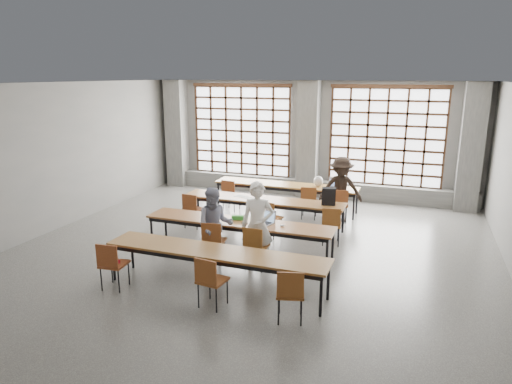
% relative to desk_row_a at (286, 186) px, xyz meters
% --- Properties ---
extents(floor, '(11.00, 11.00, 0.00)m').
position_rel_desk_row_a_xyz_m(floor, '(0.21, -3.56, -0.66)').
color(floor, '#4F4F4C').
rests_on(floor, ground).
extents(ceiling, '(11.00, 11.00, 0.00)m').
position_rel_desk_row_a_xyz_m(ceiling, '(0.21, -3.56, 2.84)').
color(ceiling, silver).
rests_on(ceiling, floor).
extents(wall_back, '(10.00, 0.00, 10.00)m').
position_rel_desk_row_a_xyz_m(wall_back, '(0.21, 1.94, 1.09)').
color(wall_back, slate).
rests_on(wall_back, floor).
extents(wall_front, '(10.00, 0.00, 10.00)m').
position_rel_desk_row_a_xyz_m(wall_front, '(0.21, -9.06, 1.09)').
color(wall_front, slate).
rests_on(wall_front, floor).
extents(wall_left, '(0.00, 11.00, 11.00)m').
position_rel_desk_row_a_xyz_m(wall_left, '(-4.79, -3.56, 1.09)').
color(wall_left, slate).
rests_on(wall_left, floor).
extents(column_left, '(0.60, 0.55, 3.50)m').
position_rel_desk_row_a_xyz_m(column_left, '(-4.29, 1.66, 1.09)').
color(column_left, '#50504E').
rests_on(column_left, floor).
extents(column_mid, '(0.60, 0.55, 3.50)m').
position_rel_desk_row_a_xyz_m(column_mid, '(0.21, 1.66, 1.09)').
color(column_mid, '#50504E').
rests_on(column_mid, floor).
extents(column_right, '(0.60, 0.55, 3.50)m').
position_rel_desk_row_a_xyz_m(column_right, '(4.71, 1.66, 1.09)').
color(column_right, '#50504E').
rests_on(column_right, floor).
extents(window_left, '(3.32, 0.12, 3.00)m').
position_rel_desk_row_a_xyz_m(window_left, '(-2.04, 1.86, 1.24)').
color(window_left, white).
rests_on(window_left, wall_back).
extents(window_right, '(3.32, 0.12, 3.00)m').
position_rel_desk_row_a_xyz_m(window_right, '(2.46, 1.86, 1.24)').
color(window_right, white).
rests_on(window_right, wall_back).
extents(sill_ledge, '(9.80, 0.35, 0.50)m').
position_rel_desk_row_a_xyz_m(sill_ledge, '(0.21, 1.74, -0.41)').
color(sill_ledge, '#50504E').
rests_on(sill_ledge, floor).
extents(desk_row_a, '(4.00, 0.70, 0.73)m').
position_rel_desk_row_a_xyz_m(desk_row_a, '(0.00, 0.00, 0.00)').
color(desk_row_a, brown).
rests_on(desk_row_a, floor).
extents(desk_row_b, '(4.00, 0.70, 0.73)m').
position_rel_desk_row_a_xyz_m(desk_row_b, '(-0.09, -1.67, 0.00)').
color(desk_row_b, brown).
rests_on(desk_row_b, floor).
extents(desk_row_c, '(4.00, 0.70, 0.73)m').
position_rel_desk_row_a_xyz_m(desk_row_c, '(0.00, -3.48, 0.00)').
color(desk_row_c, brown).
rests_on(desk_row_c, floor).
extents(desk_row_d, '(4.00, 0.70, 0.73)m').
position_rel_desk_row_a_xyz_m(desk_row_d, '(0.24, -5.12, 0.00)').
color(desk_row_d, brown).
rests_on(desk_row_d, floor).
extents(chair_back_left, '(0.45, 0.45, 0.88)m').
position_rel_desk_row_a_xyz_m(chair_back_left, '(-1.41, -0.63, -0.13)').
color(chair_back_left, brown).
rests_on(chair_back_left, floor).
extents(chair_back_mid, '(0.48, 0.48, 0.88)m').
position_rel_desk_row_a_xyz_m(chair_back_mid, '(0.81, -0.63, -0.13)').
color(chair_back_mid, brown).
rests_on(chair_back_mid, floor).
extents(chair_back_right, '(0.49, 0.49, 0.88)m').
position_rel_desk_row_a_xyz_m(chair_back_right, '(1.61, -0.63, -0.13)').
color(chair_back_right, brown).
rests_on(chair_back_right, floor).
extents(chair_mid_left, '(0.44, 0.45, 0.88)m').
position_rel_desk_row_a_xyz_m(chair_mid_left, '(-1.70, -2.30, -0.13)').
color(chair_mid_left, brown).
rests_on(chair_mid_left, floor).
extents(chair_mid_centre, '(0.51, 0.51, 0.88)m').
position_rel_desk_row_a_xyz_m(chair_mid_centre, '(0.29, -2.30, -0.13)').
color(chair_mid_centre, brown).
rests_on(chair_mid_centre, floor).
extents(chair_mid_right, '(0.48, 0.48, 0.88)m').
position_rel_desk_row_a_xyz_m(chair_mid_right, '(1.72, -2.30, -0.13)').
color(chair_mid_right, brown).
rests_on(chair_mid_right, floor).
extents(chair_front_left, '(0.48, 0.49, 0.88)m').
position_rel_desk_row_a_xyz_m(chair_front_left, '(-0.29, -4.11, -0.13)').
color(chair_front_left, maroon).
rests_on(chair_front_left, floor).
extents(chair_front_right, '(0.45, 0.45, 0.88)m').
position_rel_desk_row_a_xyz_m(chair_front_right, '(0.60, -4.11, -0.13)').
color(chair_front_right, brown).
rests_on(chair_front_right, floor).
extents(chair_near_left, '(0.46, 0.46, 0.88)m').
position_rel_desk_row_a_xyz_m(chair_near_left, '(-1.45, -5.75, -0.13)').
color(chair_near_left, brown).
rests_on(chair_near_left, floor).
extents(chair_near_mid, '(0.47, 0.47, 0.88)m').
position_rel_desk_row_a_xyz_m(chair_near_mid, '(0.43, -5.75, -0.13)').
color(chair_near_mid, brown).
rests_on(chair_near_mid, floor).
extents(chair_near_right, '(0.51, 0.52, 0.88)m').
position_rel_desk_row_a_xyz_m(chair_near_right, '(1.76, -5.75, -0.13)').
color(chair_near_right, brown).
rests_on(chair_near_right, floor).
extents(student_male, '(0.70, 0.54, 1.72)m').
position_rel_desk_row_a_xyz_m(student_male, '(0.60, -3.98, 0.19)').
color(student_male, white).
rests_on(student_male, floor).
extents(student_female, '(0.90, 0.81, 1.53)m').
position_rel_desk_row_a_xyz_m(student_female, '(-0.30, -3.98, 0.10)').
color(student_female, navy).
rests_on(student_female, floor).
extents(student_back, '(1.19, 0.85, 1.67)m').
position_rel_desk_row_a_xyz_m(student_back, '(1.60, -0.50, 0.17)').
color(student_back, black).
rests_on(student_back, floor).
extents(laptop_front, '(0.44, 0.41, 0.26)m').
position_rel_desk_row_a_xyz_m(laptop_front, '(0.57, -3.37, 0.13)').
color(laptop_front, silver).
rests_on(laptop_front, desk_row_c).
extents(laptop_back, '(0.39, 0.35, 0.26)m').
position_rel_desk_row_a_xyz_m(laptop_back, '(1.34, 0.11, 0.13)').
color(laptop_back, '#B8B7BD').
rests_on(laptop_back, desk_row_a).
extents(mouse, '(0.11, 0.08, 0.04)m').
position_rel_desk_row_a_xyz_m(mouse, '(0.95, -3.50, 0.08)').
color(mouse, silver).
rests_on(mouse, desk_row_c).
extents(green_box, '(0.26, 0.15, 0.09)m').
position_rel_desk_row_a_xyz_m(green_box, '(-0.05, -3.40, 0.11)').
color(green_box, '#2D872C').
rests_on(green_box, desk_row_c).
extents(phone, '(0.14, 0.07, 0.01)m').
position_rel_desk_row_a_xyz_m(phone, '(0.18, -3.58, 0.07)').
color(phone, black).
rests_on(phone, desk_row_c).
extents(paper_sheet_a, '(0.33, 0.26, 0.00)m').
position_rel_desk_row_a_xyz_m(paper_sheet_a, '(-0.69, -1.62, 0.07)').
color(paper_sheet_a, silver).
rests_on(paper_sheet_a, desk_row_b).
extents(paper_sheet_b, '(0.32, 0.24, 0.00)m').
position_rel_desk_row_a_xyz_m(paper_sheet_b, '(-0.39, -1.72, 0.07)').
color(paper_sheet_b, white).
rests_on(paper_sheet_b, desk_row_b).
extents(backpack, '(0.35, 0.25, 0.40)m').
position_rel_desk_row_a_xyz_m(backpack, '(1.51, -1.62, 0.27)').
color(backpack, black).
rests_on(backpack, desk_row_b).
extents(plastic_bag, '(0.32, 0.30, 0.29)m').
position_rel_desk_row_a_xyz_m(plastic_bag, '(0.90, 0.05, 0.21)').
color(plastic_bag, silver).
rests_on(plastic_bag, desk_row_a).
extents(red_pouch, '(0.20, 0.09, 0.06)m').
position_rel_desk_row_a_xyz_m(red_pouch, '(-1.46, -5.67, -0.16)').
color(red_pouch, red).
rests_on(red_pouch, chair_near_left).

